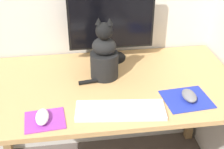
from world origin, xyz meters
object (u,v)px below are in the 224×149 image
object	(u,v)px
monitor	(111,23)
computer_mouse_right	(189,96)
computer_mouse_left	(42,117)
keyboard	(120,110)
cat	(105,56)

from	to	relation	value
monitor	computer_mouse_right	size ratio (longest dim) A/B	4.48
computer_mouse_left	computer_mouse_right	distance (m)	0.69
computer_mouse_right	keyboard	bearing A→B (deg)	-171.13
keyboard	computer_mouse_left	xyz separation A→B (m)	(-0.34, -0.01, 0.01)
keyboard	monitor	bearing A→B (deg)	93.06
computer_mouse_right	cat	size ratio (longest dim) A/B	0.32
computer_mouse_right	cat	bearing A→B (deg)	144.54
monitor	keyboard	distance (m)	0.57
computer_mouse_right	cat	xyz separation A→B (m)	(-0.37, 0.27, 0.10)
keyboard	cat	size ratio (longest dim) A/B	1.24
computer_mouse_right	computer_mouse_left	bearing A→B (deg)	-174.47
keyboard	cat	bearing A→B (deg)	102.19
computer_mouse_right	cat	world-z (taller)	cat
keyboard	cat	distance (m)	0.34
computer_mouse_left	computer_mouse_right	bearing A→B (deg)	5.53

